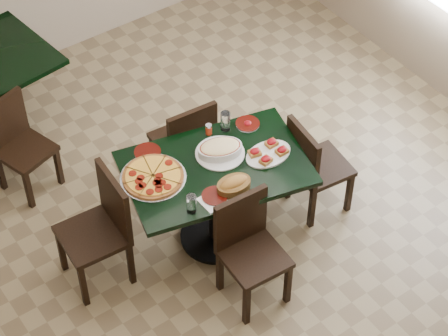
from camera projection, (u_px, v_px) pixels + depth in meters
floor at (226, 245)px, 6.41m from camera, size 5.50×5.50×0.00m
main_table at (216, 185)px, 6.05m from camera, size 1.39×1.06×0.75m
chair_far at (187, 141)px, 6.49m from camera, size 0.42×0.42×0.85m
chair_near at (248, 244)px, 5.81m from camera, size 0.42×0.42×0.85m
chair_right at (313, 164)px, 6.33m from camera, size 0.43×0.43×0.84m
chair_left at (102, 224)px, 5.89m from camera, size 0.45×0.45×0.90m
back_chair_near at (17, 141)px, 6.54m from camera, size 0.47×0.47×0.80m
pepperoni_pizza at (153, 177)px, 5.83m from camera, size 0.45×0.45×0.04m
lasagna_casserole at (220, 149)px, 5.97m from camera, size 0.36×0.34×0.09m
bread_basket at (234, 185)px, 5.75m from camera, size 0.25×0.18×0.10m
bruschetta_platter at (268, 153)px, 5.98m from camera, size 0.35×0.24×0.05m
side_plate_near at (215, 196)px, 5.72m from camera, size 0.18×0.18×0.02m
side_plate_far_r at (248, 124)px, 6.20m from camera, size 0.17×0.17×0.03m
side_plate_far_l at (148, 152)px, 6.00m from camera, size 0.19×0.19×0.02m
napkin_setting at (213, 201)px, 5.70m from camera, size 0.17×0.17×0.01m
water_glass_a at (225, 121)px, 6.12m from camera, size 0.07×0.07×0.15m
water_glass_b at (192, 204)px, 5.59m from camera, size 0.07×0.07×0.14m
pepper_shaker at (209, 129)px, 6.12m from camera, size 0.05×0.05×0.08m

